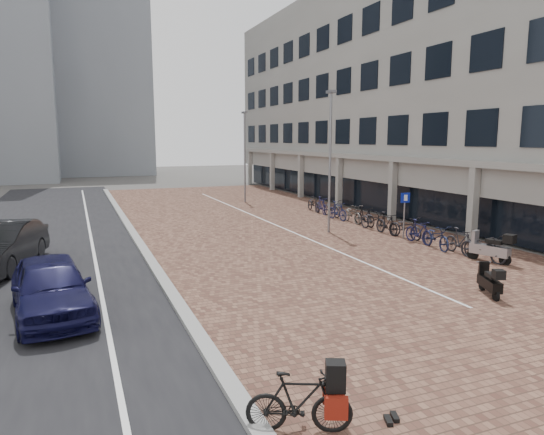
{
  "coord_description": "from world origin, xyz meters",
  "views": [
    {
      "loc": [
        -7.52,
        -12.84,
        4.54
      ],
      "look_at": [
        0.0,
        6.0,
        1.3
      ],
      "focal_mm": 32.63,
      "sensor_mm": 36.0,
      "label": 1
    }
  ],
  "objects": [
    {
      "name": "ground",
      "position": [
        0.0,
        0.0,
        0.0
      ],
      "size": [
        140.0,
        140.0,
        0.0
      ],
      "primitive_type": "plane",
      "color": "#474442",
      "rests_on": "ground"
    },
    {
      "name": "plaza_brick",
      "position": [
        2.0,
        12.0,
        0.01
      ],
      "size": [
        14.5,
        42.0,
        0.04
      ],
      "primitive_type": "cube",
      "color": "brown",
      "rests_on": "ground"
    },
    {
      "name": "street_asphalt",
      "position": [
        -9.0,
        12.0,
        0.01
      ],
      "size": [
        8.0,
        50.0,
        0.03
      ],
      "primitive_type": "cube",
      "color": "black",
      "rests_on": "ground"
    },
    {
      "name": "curb",
      "position": [
        -5.1,
        12.0,
        0.07
      ],
      "size": [
        0.35,
        42.0,
        0.14
      ],
      "primitive_type": "cube",
      "color": "gray",
      "rests_on": "ground"
    },
    {
      "name": "lane_line",
      "position": [
        -7.0,
        12.0,
        0.02
      ],
      "size": [
        0.12,
        44.0,
        0.0
      ],
      "primitive_type": "cube",
      "color": "white",
      "rests_on": "street_asphalt"
    },
    {
      "name": "parking_line",
      "position": [
        2.2,
        12.0,
        0.04
      ],
      "size": [
        0.1,
        30.0,
        0.0
      ],
      "primitive_type": "cube",
      "color": "white",
      "rests_on": "plaza_brick"
    },
    {
      "name": "office_building",
      "position": [
        12.97,
        16.0,
        8.44
      ],
      "size": [
        8.4,
        40.0,
        15.0
      ],
      "color": "gray",
      "rests_on": "ground"
    },
    {
      "name": "car_navy",
      "position": [
        -8.26,
        0.64,
        0.77
      ],
      "size": [
        2.38,
        4.73,
        1.55
      ],
      "primitive_type": "imported",
      "rotation": [
        0.0,
        0.0,
        0.12
      ],
      "color": "#0E0E33",
      "rests_on": "ground"
    },
    {
      "name": "car_dark",
      "position": [
        -10.08,
        6.38,
        0.83
      ],
      "size": [
        2.93,
        5.29,
        1.65
      ],
      "primitive_type": "imported",
      "rotation": [
        0.0,
        0.0,
        -0.25
      ],
      "color": "black",
      "rests_on": "ground"
    },
    {
      "name": "hero_bike",
      "position": [
        -4.5,
        -6.41,
        0.52
      ],
      "size": [
        1.72,
        1.11,
        1.18
      ],
      "rotation": [
        0.0,
        0.0,
        1.15
      ],
      "color": "black",
      "rests_on": "ground"
    },
    {
      "name": "shoes",
      "position": [
        -2.99,
        -6.73,
        0.04
      ],
      "size": [
        0.43,
        0.4,
        0.09
      ],
      "primitive_type": null,
      "rotation": [
        0.0,
        0.0,
        -0.35
      ],
      "color": "black",
      "rests_on": "ground"
    },
    {
      "name": "scooter_front",
      "position": [
        6.56,
        0.72,
        0.58
      ],
      "size": [
        1.05,
        1.77,
        1.16
      ],
      "primitive_type": null,
      "rotation": [
        0.0,
        0.0,
        0.34
      ],
      "color": "#9F9FA4",
      "rests_on": "ground"
    },
    {
      "name": "scooter_mid",
      "position": [
        3.5,
        -2.31,
        0.47
      ],
      "size": [
        0.93,
        1.42,
        0.94
      ],
      "primitive_type": null,
      "rotation": [
        0.0,
        0.0,
        -0.4
      ],
      "color": "black",
      "rests_on": "ground"
    },
    {
      "name": "parking_sign",
      "position": [
        6.22,
        5.43,
        1.41
      ],
      "size": [
        0.45,
        0.11,
        2.14
      ],
      "rotation": [
        0.0,
        0.0,
        -0.1
      ],
      "color": "slate",
      "rests_on": "ground"
    },
    {
      "name": "lamp_near",
      "position": [
        3.83,
        8.14,
        3.36
      ],
      "size": [
        0.12,
        0.12,
        6.71
      ],
      "primitive_type": "cylinder",
      "color": "gray",
      "rests_on": "ground"
    },
    {
      "name": "lamp_far",
      "position": [
        3.78,
        20.72,
        3.18
      ],
      "size": [
        0.12,
        0.12,
        6.36
      ],
      "primitive_type": "cylinder",
      "color": "slate",
      "rests_on": "ground"
    },
    {
      "name": "bike_row",
      "position": [
        6.34,
        7.9,
        0.52
      ],
      "size": [
        1.26,
        15.84,
        1.05
      ],
      "color": "black",
      "rests_on": "ground"
    }
  ]
}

